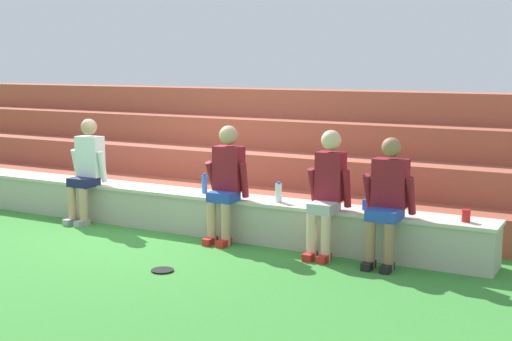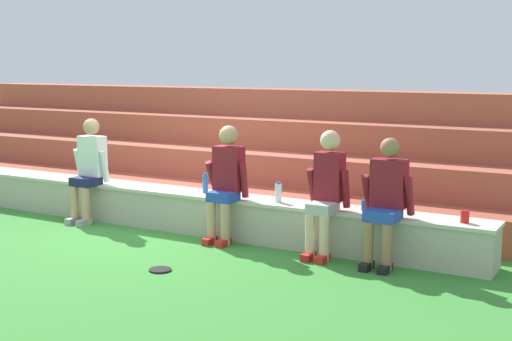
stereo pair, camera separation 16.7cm
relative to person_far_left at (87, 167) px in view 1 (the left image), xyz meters
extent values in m
plane|color=#388433|center=(1.08, 0.01, -0.75)|extent=(80.00, 80.00, 0.00)
cube|color=#B7AF9E|center=(1.08, 0.24, -0.50)|extent=(8.40, 0.47, 0.50)
cube|color=beige|center=(1.08, 0.24, -0.26)|extent=(8.44, 0.51, 0.04)
cube|color=#A04935|center=(1.08, 1.13, -0.53)|extent=(12.05, 0.60, 0.43)
cube|color=#A9523E|center=(1.08, 1.73, -0.32)|extent=(12.05, 0.60, 0.86)
cube|color=#A54F3A|center=(1.08, 2.34, -0.10)|extent=(12.05, 0.60, 1.29)
cube|color=#AB5440|center=(1.08, 2.94, 0.11)|extent=(12.05, 0.60, 1.72)
cylinder|color=tan|center=(-0.10, -0.19, -0.50)|extent=(0.11, 0.11, 0.50)
cylinder|color=tan|center=(0.10, -0.19, -0.50)|extent=(0.11, 0.11, 0.50)
cube|color=#99999E|center=(-0.10, -0.23, -0.71)|extent=(0.10, 0.22, 0.08)
cube|color=#99999E|center=(0.10, -0.23, -0.71)|extent=(0.10, 0.22, 0.08)
cube|color=#191E47|center=(0.00, -0.07, -0.19)|extent=(0.32, 0.32, 0.12)
cube|color=white|center=(0.00, 0.08, 0.14)|extent=(0.36, 0.20, 0.54)
sphere|color=tan|center=(0.00, 0.08, 0.54)|extent=(0.22, 0.22, 0.22)
cylinder|color=white|center=(-0.23, 0.06, 0.02)|extent=(0.08, 0.17, 0.43)
cylinder|color=white|center=(0.23, 0.06, 0.02)|extent=(0.08, 0.15, 0.43)
cylinder|color=tan|center=(2.08, -0.16, -0.50)|extent=(0.11, 0.11, 0.50)
cylinder|color=tan|center=(2.27, -0.16, -0.50)|extent=(0.11, 0.11, 0.50)
cube|color=red|center=(2.08, -0.20, -0.71)|extent=(0.10, 0.22, 0.08)
cube|color=red|center=(2.27, -0.20, -0.71)|extent=(0.10, 0.22, 0.08)
cube|color=#2347B2|center=(2.17, -0.05, -0.19)|extent=(0.31, 0.29, 0.12)
cube|color=maroon|center=(2.17, 0.08, 0.13)|extent=(0.35, 0.20, 0.53)
sphere|color=tan|center=(2.17, 0.08, 0.53)|extent=(0.23, 0.23, 0.23)
cylinder|color=maroon|center=(1.95, 0.06, 0.01)|extent=(0.08, 0.24, 0.42)
cylinder|color=maroon|center=(2.40, 0.06, 0.01)|extent=(0.08, 0.14, 0.43)
cylinder|color=beige|center=(3.39, -0.20, -0.50)|extent=(0.11, 0.11, 0.50)
cylinder|color=beige|center=(3.56, -0.20, -0.50)|extent=(0.11, 0.11, 0.50)
cube|color=red|center=(3.39, -0.24, -0.71)|extent=(0.10, 0.22, 0.08)
cube|color=red|center=(3.56, -0.24, -0.71)|extent=(0.10, 0.22, 0.08)
cube|color=#B2B2B7|center=(3.47, -0.07, -0.19)|extent=(0.28, 0.32, 0.12)
cube|color=maroon|center=(3.47, 0.11, 0.14)|extent=(0.31, 0.20, 0.54)
sphere|color=beige|center=(3.47, 0.11, 0.54)|extent=(0.22, 0.22, 0.22)
cylinder|color=maroon|center=(3.27, 0.09, 0.01)|extent=(0.08, 0.21, 0.42)
cylinder|color=maroon|center=(3.68, 0.09, 0.01)|extent=(0.08, 0.15, 0.43)
cylinder|color=#996B4C|center=(4.07, -0.22, -0.50)|extent=(0.11, 0.11, 0.50)
cylinder|color=#996B4C|center=(4.27, -0.22, -0.50)|extent=(0.11, 0.11, 0.50)
cube|color=black|center=(4.07, -0.26, -0.71)|extent=(0.10, 0.22, 0.08)
cube|color=black|center=(4.27, -0.26, -0.71)|extent=(0.10, 0.22, 0.08)
cube|color=#2347B2|center=(4.17, -0.08, -0.19)|extent=(0.33, 0.35, 0.12)
cube|color=maroon|center=(4.17, 0.08, 0.12)|extent=(0.37, 0.20, 0.51)
sphere|color=#996B4C|center=(4.17, 0.08, 0.50)|extent=(0.21, 0.21, 0.21)
cylinder|color=maroon|center=(3.94, 0.06, 0.01)|extent=(0.08, 0.24, 0.42)
cylinder|color=maroon|center=(4.40, 0.06, 0.01)|extent=(0.08, 0.21, 0.42)
cylinder|color=blue|center=(1.71, 0.26, -0.13)|extent=(0.07, 0.07, 0.22)
cylinder|color=blue|center=(1.71, 0.26, 0.00)|extent=(0.04, 0.04, 0.02)
cylinder|color=silver|center=(2.78, 0.20, -0.13)|extent=(0.08, 0.08, 0.22)
cylinder|color=blue|center=(2.78, 0.20, -0.01)|extent=(0.05, 0.05, 0.02)
cylinder|color=red|center=(4.94, 0.21, -0.18)|extent=(0.09, 0.09, 0.13)
cylinder|color=blue|center=(3.83, 0.27, -0.18)|extent=(0.08, 0.08, 0.12)
cylinder|color=black|center=(2.23, -1.36, -0.74)|extent=(0.23, 0.23, 0.02)
camera|label=1|loc=(6.40, -6.97, 1.38)|focal=48.70mm
camera|label=2|loc=(6.54, -6.89, 1.38)|focal=48.70mm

